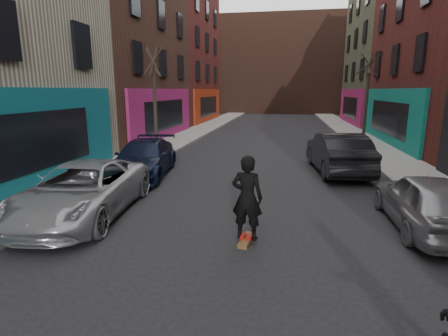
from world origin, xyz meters
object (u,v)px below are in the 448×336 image
at_px(tree_right_far, 368,88).
at_px(skateboard, 246,240).
at_px(skateboarder, 247,198).
at_px(parked_right_end, 338,153).
at_px(parked_right_far, 428,201).
at_px(parked_left_end, 144,158).
at_px(parked_left_far, 83,190).
at_px(tree_left_far, 154,91).

relative_size(tree_right_far, skateboard, 8.50).
bearing_deg(skateboarder, tree_right_far, -100.70).
xyz_separation_m(parked_right_end, skateboarder, (-2.98, -7.64, 0.22)).
bearing_deg(skateboarder, parked_right_far, -151.64).
relative_size(parked_left_end, skateboard, 6.18).
bearing_deg(tree_right_far, parked_right_far, -96.02).
bearing_deg(tree_right_far, parked_left_end, -132.84).
height_order(parked_left_far, skateboarder, skateboarder).
height_order(parked_right_end, skateboarder, skateboarder).
distance_m(parked_left_end, skateboarder, 7.45).
bearing_deg(parked_right_end, tree_right_far, -113.46).
height_order(tree_left_far, skateboard, tree_left_far).
bearing_deg(parked_left_far, skateboarder, -17.30).
distance_m(tree_left_far, parked_left_far, 10.82).
height_order(tree_right_far, parked_right_far, tree_right_far).
xyz_separation_m(parked_left_end, parked_right_end, (7.80, 1.98, 0.13)).
relative_size(parked_right_end, skateboarder, 2.65).
relative_size(tree_right_far, parked_left_end, 1.38).
relative_size(tree_left_far, tree_right_far, 0.96).
relative_size(parked_left_end, parked_right_far, 1.17).
height_order(tree_left_far, parked_left_end, tree_left_far).
relative_size(tree_right_far, parked_right_far, 1.61).
xyz_separation_m(parked_left_end, skateboard, (4.82, -5.66, -0.67)).
height_order(tree_left_far, parked_right_far, tree_left_far).
xyz_separation_m(parked_left_far, parked_right_far, (8.96, 0.60, -0.01)).
distance_m(tree_right_far, skateboarder, 18.48).
bearing_deg(skateboard, tree_left_far, 127.94).
relative_size(parked_right_far, skateboarder, 2.18).
distance_m(tree_left_far, parked_left_end, 6.45).
bearing_deg(skateboard, parked_left_far, 176.47).
relative_size(tree_right_far, parked_left_far, 1.30).
xyz_separation_m(parked_left_far, parked_right_end, (7.62, 6.66, 0.12)).
distance_m(parked_left_far, skateboard, 4.79).
xyz_separation_m(parked_left_end, parked_right_far, (9.14, -4.09, 0.00)).
bearing_deg(skateboard, parked_right_far, 28.36).
bearing_deg(tree_left_far, skateboarder, -60.41).
bearing_deg(parked_left_end, parked_right_end, 6.34).
bearing_deg(skateboard, parked_left_end, 138.77).
xyz_separation_m(parked_left_far, skateboard, (4.64, -0.98, -0.68)).
xyz_separation_m(skateboard, skateboarder, (0.00, 0.00, 1.02)).
bearing_deg(parked_right_end, skateboard, 62.48).
bearing_deg(tree_left_far, skateboard, -60.41).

